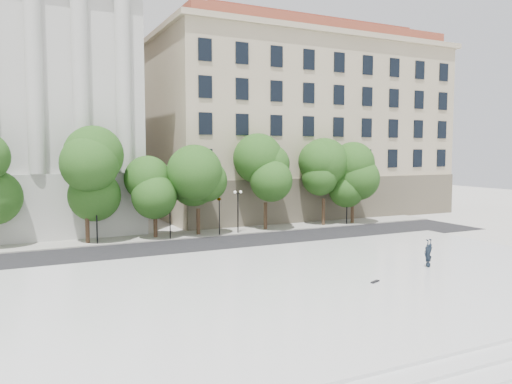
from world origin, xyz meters
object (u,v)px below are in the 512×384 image
person_lying (428,263)px  skateboard (375,282)px  traffic_light_east (219,198)px  traffic_light_west (170,198)px

person_lying → skateboard: 5.76m
skateboard → traffic_light_east: bearing=70.5°
traffic_light_east → skateboard: size_ratio=5.53×
traffic_light_west → person_lying: bearing=-59.6°
traffic_light_west → skateboard: size_ratio=5.74×
traffic_light_west → skateboard: traffic_light_west is taller
traffic_light_west → person_lying: traffic_light_west is taller
traffic_light_west → person_lying: 22.89m
traffic_light_west → skateboard: (5.90, -21.05, -3.29)m
traffic_light_west → traffic_light_east: 4.77m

